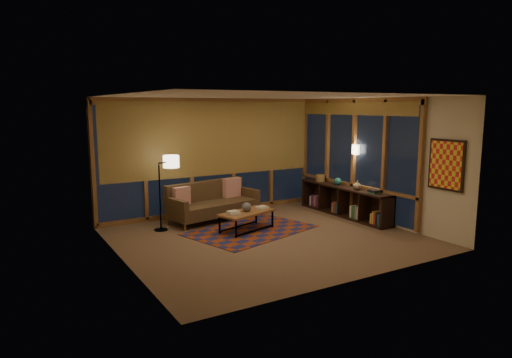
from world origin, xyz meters
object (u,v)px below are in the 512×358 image
sofa (214,202)px  coffee_table (247,221)px  bookshelf (344,201)px  floor_lamp (160,194)px

sofa → coffee_table: size_ratio=1.71×
coffee_table → sofa: bearing=82.8°
sofa → coffee_table: 1.17m
sofa → bookshelf: sofa is taller
sofa → bookshelf: bearing=-33.2°
sofa → floor_lamp: (-1.29, -0.20, 0.34)m
floor_lamp → bookshelf: bearing=-39.1°
coffee_table → bookshelf: 2.59m
coffee_table → bookshelf: size_ratio=0.44×
bookshelf → sofa: bearing=157.7°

